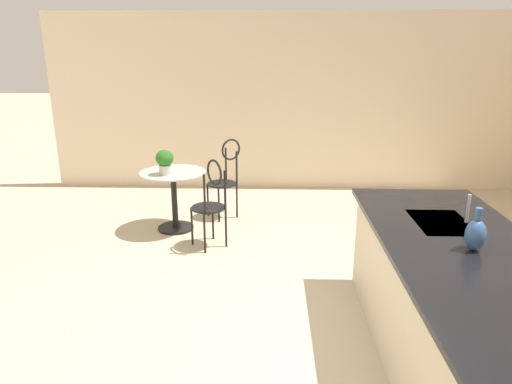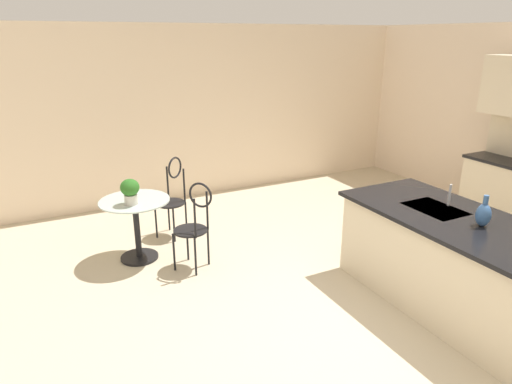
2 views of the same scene
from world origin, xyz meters
name	(u,v)px [view 1 (image 1 of 2)]	position (x,y,z in m)	size (l,w,h in m)	color
ground_plane	(327,345)	(0.00, 0.00, 0.00)	(40.00, 40.00, 0.00)	beige
wall_left_window	(300,103)	(-4.26, 0.00, 1.35)	(0.12, 7.80, 2.70)	beige
kitchen_island	(462,315)	(0.30, 0.85, 0.46)	(2.80, 1.06, 0.92)	beige
bistro_table	(174,195)	(-2.33, -1.62, 0.45)	(0.80, 0.80, 0.74)	black
chair_near_window	(211,199)	(-1.79, -1.10, 0.57)	(0.53, 0.53, 1.04)	black
chair_by_island	(225,175)	(-2.82, -1.03, 0.57)	(0.53, 0.53, 1.04)	black
sink_faucet	(468,209)	(-0.25, 1.03, 1.03)	(0.02, 0.02, 0.22)	#B2B5BA
potted_plant_on_table	(165,161)	(-2.20, -1.68, 0.91)	(0.21, 0.21, 0.29)	beige
vase_on_counter	(476,234)	(0.25, 0.88, 1.03)	(0.13, 0.13, 0.29)	#386099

